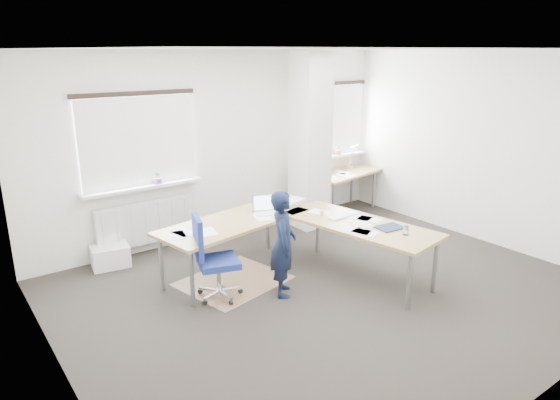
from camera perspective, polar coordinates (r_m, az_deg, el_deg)
ground at (r=6.17m, az=5.57°, el=-10.19°), size 6.00×6.00×0.00m
room_shell at (r=6.05m, az=4.45°, el=6.81°), size 6.04×5.04×2.82m
floor_mat at (r=6.38m, az=-5.34°, el=-9.19°), size 1.41×1.27×0.01m
white_crate at (r=7.08m, az=-18.81°, el=-6.12°), size 0.52×0.40×0.29m
desk_main at (r=6.29m, az=2.11°, el=-2.72°), size 2.82×2.63×0.96m
desk_side at (r=8.87m, az=7.29°, el=2.92°), size 1.50×0.93×1.22m
task_chair at (r=5.89m, az=-7.37°, el=-8.53°), size 0.58×0.56×1.02m
person at (r=5.81m, az=0.37°, el=-5.02°), size 0.51×0.55×1.27m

